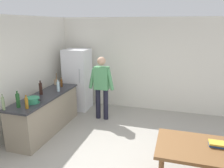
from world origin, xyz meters
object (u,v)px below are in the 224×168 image
at_px(dining_table, 204,152).
at_px(bottle_wine_green, 18,100).
at_px(bottle_water_clear, 58,87).
at_px(bottle_wine_dark, 41,89).
at_px(bottle_vinegar_tall, 3,103).
at_px(person, 102,84).
at_px(utensil_jar, 56,82).
at_px(refrigerator, 78,80).
at_px(bottle_beer_brown, 61,83).
at_px(book_stack, 218,144).
at_px(bottle_oil_amber, 27,103).
at_px(cooking_pot, 33,100).

relative_size(dining_table, bottle_wine_green, 4.12).
xyz_separation_m(bottle_water_clear, bottle_wine_dark, (-0.26, -0.34, 0.02)).
height_order(dining_table, bottle_water_clear, bottle_water_clear).
xyz_separation_m(dining_table, bottle_vinegar_tall, (-3.64, 0.08, 0.36)).
bearing_deg(bottle_water_clear, person, 37.55).
distance_m(person, dining_table, 3.20).
height_order(person, utensil_jar, person).
distance_m(refrigerator, bottle_wine_dark, 1.60).
height_order(person, bottle_water_clear, person).
distance_m(utensil_jar, bottle_beer_brown, 0.29).
relative_size(utensil_jar, book_stack, 1.13).
bearing_deg(bottle_vinegar_tall, person, 58.13).
xyz_separation_m(refrigerator, person, (0.95, -0.55, 0.08)).
relative_size(refrigerator, bottle_oil_amber, 6.43).
height_order(bottle_wine_green, bottle_beer_brown, bottle_wine_green).
relative_size(cooking_pot, bottle_vinegar_tall, 1.25).
xyz_separation_m(bottle_vinegar_tall, bottle_wine_dark, (0.13, 1.05, 0.01)).
relative_size(cooking_pot, book_stack, 1.42).
bearing_deg(cooking_pot, bottle_oil_amber, -74.01).
bearing_deg(person, bottle_wine_dark, -138.44).
distance_m(cooking_pot, book_stack, 3.58).
bearing_deg(bottle_oil_amber, bottle_vinegar_tall, -153.16).
height_order(bottle_beer_brown, bottle_wine_dark, bottle_wine_dark).
bearing_deg(bottle_wine_dark, book_stack, -15.48).
height_order(dining_table, book_stack, book_stack).
distance_m(cooking_pot, bottle_wine_green, 0.33).
relative_size(cooking_pot, utensil_jar, 1.25).
distance_m(cooking_pot, bottle_water_clear, 0.89).
distance_m(dining_table, cooking_pot, 3.41).
height_order(utensil_jar, bottle_wine_dark, bottle_wine_dark).
xyz_separation_m(bottle_water_clear, book_stack, (3.44, -1.36, -0.24)).
distance_m(cooking_pot, bottle_beer_brown, 1.28).
distance_m(cooking_pot, bottle_wine_dark, 0.57).
xyz_separation_m(person, bottle_wine_green, (-1.11, -1.87, 0.07)).
xyz_separation_m(refrigerator, book_stack, (3.50, -2.60, -0.12)).
distance_m(cooking_pot, bottle_vinegar_tall, 0.59).
bearing_deg(bottle_wine_green, person, 59.25).
xyz_separation_m(refrigerator, utensil_jar, (-0.32, -0.69, 0.08)).
distance_m(refrigerator, bottle_vinegar_tall, 2.65).
relative_size(dining_table, utensil_jar, 4.37).
height_order(utensil_jar, bottle_wine_green, bottle_wine_green).
relative_size(bottle_wine_green, bottle_oil_amber, 1.21).
height_order(person, bottle_wine_green, person).
distance_m(bottle_wine_green, book_stack, 3.67).
bearing_deg(refrigerator, dining_table, -39.29).
distance_m(cooking_pot, bottle_oil_amber, 0.33).
bearing_deg(utensil_jar, dining_table, -29.09).
distance_m(bottle_oil_amber, bottle_wine_dark, 0.89).
relative_size(bottle_vinegar_tall, book_stack, 1.13).
distance_m(person, cooking_pot, 1.86).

